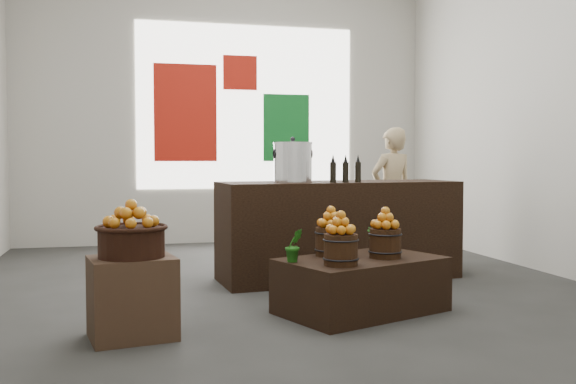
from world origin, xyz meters
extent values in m
plane|color=#353532|center=(0.00, 0.00, 0.00)|extent=(7.00, 7.00, 0.00)
cube|color=#BAB7AC|center=(0.00, 3.50, 2.00)|extent=(6.00, 0.04, 4.00)
cube|color=white|center=(0.30, 3.48, 2.00)|extent=(3.20, 0.02, 2.40)
cube|color=#B81A0E|center=(-0.60, 3.47, 1.90)|extent=(0.90, 0.04, 1.40)
cube|color=#106823|center=(0.90, 3.47, 1.70)|extent=(0.70, 0.04, 1.00)
cube|color=#B81A0E|center=(0.20, 3.47, 2.50)|extent=(0.50, 0.04, 0.50)
cube|color=#523726|center=(-1.38, -1.42, 0.28)|extent=(0.64, 0.55, 0.56)
cylinder|color=black|center=(-1.38, -1.42, 0.67)|extent=(0.45, 0.45, 0.20)
cube|color=black|center=(0.42, -1.09, 0.22)|extent=(1.47, 1.19, 0.44)
cylinder|color=#321C0D|center=(0.15, -1.39, 0.56)|extent=(0.25, 0.25, 0.23)
cylinder|color=#321C0D|center=(0.61, -1.12, 0.56)|extent=(0.25, 0.25, 0.23)
cylinder|color=#321C0D|center=(0.22, -0.92, 0.56)|extent=(0.25, 0.25, 0.23)
imported|color=#1C6314|center=(0.71, -0.75, 0.58)|extent=(0.25, 0.22, 0.28)
imported|color=#1C6314|center=(-0.15, -1.15, 0.57)|extent=(0.16, 0.14, 0.26)
cube|color=black|center=(0.70, 0.34, 0.50)|extent=(2.51, 0.97, 1.00)
cylinder|color=silver|center=(0.20, 0.30, 1.19)|extent=(0.38, 0.38, 0.38)
imported|color=tan|center=(1.80, 1.56, 0.81)|extent=(0.67, 0.51, 1.63)
camera|label=1|loc=(-1.37, -5.92, 1.24)|focal=40.00mm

